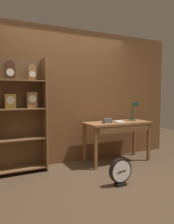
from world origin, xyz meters
name	(u,v)px	position (x,y,z in m)	size (l,w,h in m)	color
ground_plane	(101,186)	(0.00, 0.00, 0.00)	(10.00, 10.00, 0.00)	#4C3826
back_wood_panel	(68,96)	(0.00, 1.30, 1.30)	(4.80, 0.05, 2.60)	brown
bookshelf	(9,113)	(-1.13, 1.11, 1.02)	(1.18, 0.31, 1.96)	brown
workbench	(118,127)	(0.88, 0.86, 0.69)	(1.32, 0.56, 0.80)	brown
desk_lamp	(135,107)	(1.35, 0.92, 1.09)	(0.20, 0.20, 0.45)	#1E472D
toolbox_small	(107,121)	(0.61, 0.83, 0.84)	(0.17, 0.10, 0.09)	#595960
open_repair_manual	(119,122)	(0.86, 0.79, 0.81)	(0.16, 0.22, 0.03)	silver
round_clock_large	(120,172)	(0.26, -0.12, 0.21)	(0.36, 0.11, 0.40)	black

